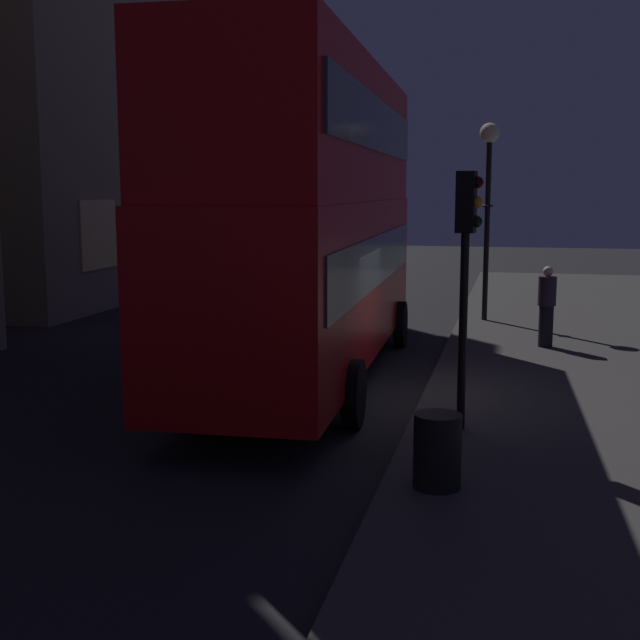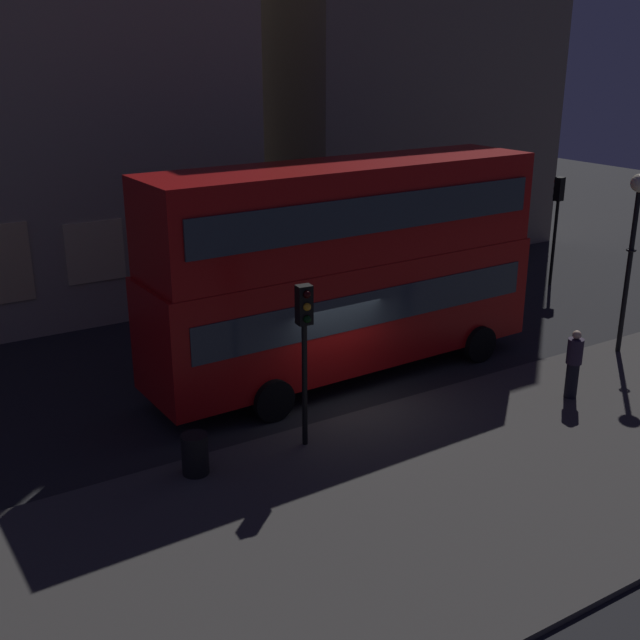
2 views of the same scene
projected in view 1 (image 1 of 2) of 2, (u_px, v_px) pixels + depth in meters
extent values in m
plane|color=#232326|center=(383.00, 398.00, 14.51)|extent=(80.00, 80.00, 0.00)
cube|color=gray|center=(5.00, 22.00, 27.52)|extent=(12.19, 9.42, 17.81)
cube|color=#E5C67F|center=(99.00, 235.00, 24.34)|extent=(2.08, 0.06, 1.98)
cube|color=#F2D18C|center=(146.00, 227.00, 27.46)|extent=(2.08, 0.06, 2.16)
cube|color=#E5C67F|center=(184.00, 216.00, 30.55)|extent=(2.08, 0.06, 2.50)
cube|color=#B20F0F|center=(309.00, 278.00, 15.61)|extent=(11.02, 2.87, 2.81)
cube|color=#B20F0F|center=(309.00, 134.00, 15.21)|extent=(10.80, 2.82, 2.39)
cube|color=#2D3842|center=(309.00, 259.00, 15.56)|extent=(10.15, 2.90, 0.90)
cube|color=#2D3842|center=(309.00, 127.00, 15.20)|extent=(10.15, 2.90, 0.90)
cube|color=#F2D84C|center=(356.00, 120.00, 20.36)|extent=(0.13, 1.52, 0.44)
sphere|color=white|center=(323.00, 297.00, 21.25)|extent=(0.24, 0.24, 0.24)
sphere|color=white|center=(388.00, 299.00, 20.93)|extent=(0.24, 0.24, 0.24)
cylinder|color=black|center=(288.00, 321.00, 19.68)|extent=(1.05, 0.27, 1.04)
cylinder|color=black|center=(400.00, 324.00, 19.18)|extent=(1.05, 0.27, 1.04)
cylinder|color=black|center=(187.00, 386.00, 13.16)|extent=(1.05, 0.27, 1.04)
cylinder|color=black|center=(354.00, 394.00, 12.65)|extent=(1.05, 0.27, 1.04)
cylinder|color=black|center=(463.00, 332.00, 12.06)|extent=(0.12, 0.12, 2.82)
cube|color=black|center=(466.00, 202.00, 11.78)|extent=(0.34, 0.29, 0.85)
sphere|color=black|center=(477.00, 182.00, 11.70)|extent=(0.17, 0.17, 0.17)
sphere|color=orange|center=(477.00, 202.00, 11.74)|extent=(0.17, 0.17, 0.17)
sphere|color=black|center=(476.00, 222.00, 11.78)|extent=(0.17, 0.17, 0.17)
cylinder|color=black|center=(299.00, 251.00, 27.20)|extent=(0.12, 0.12, 3.17)
cube|color=black|center=(299.00, 188.00, 26.89)|extent=(0.36, 0.30, 0.85)
sphere|color=red|center=(294.00, 179.00, 26.86)|extent=(0.17, 0.17, 0.17)
sphere|color=black|center=(294.00, 188.00, 26.90)|extent=(0.17, 0.17, 0.17)
sphere|color=black|center=(294.00, 196.00, 26.94)|extent=(0.17, 0.17, 0.17)
cylinder|color=black|center=(487.00, 232.00, 22.13)|extent=(0.14, 0.14, 4.62)
torus|color=black|center=(488.00, 206.00, 22.03)|extent=(0.28, 0.28, 0.06)
sphere|color=#F9EFC6|center=(490.00, 133.00, 21.75)|extent=(0.51, 0.51, 0.51)
cylinder|color=black|center=(546.00, 326.00, 18.57)|extent=(0.31, 0.31, 0.91)
cylinder|color=#2D2338|center=(547.00, 291.00, 18.45)|extent=(0.39, 0.39, 0.64)
sphere|color=beige|center=(548.00, 271.00, 18.39)|extent=(0.22, 0.22, 0.22)
cylinder|color=black|center=(437.00, 451.00, 9.77)|extent=(0.56, 0.56, 0.87)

